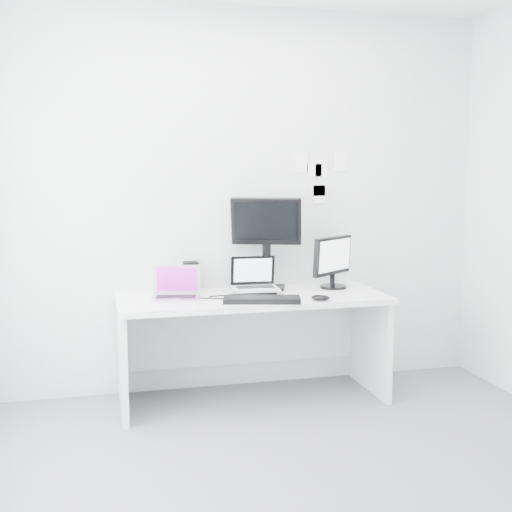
# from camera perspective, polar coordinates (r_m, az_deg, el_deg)

# --- Properties ---
(ground) EXTENTS (3.60, 3.60, 0.00)m
(ground) POSITION_cam_1_polar(r_m,az_deg,el_deg) (3.49, 4.82, -19.22)
(ground) COLOR #5B5B60
(ground) RESTS_ON ground
(back_wall) EXTENTS (3.60, 0.00, 3.60)m
(back_wall) POSITION_cam_1_polar(r_m,az_deg,el_deg) (4.66, -1.34, 4.84)
(back_wall) COLOR silver
(back_wall) RESTS_ON ground
(desk) EXTENTS (1.80, 0.70, 0.73)m
(desk) POSITION_cam_1_polar(r_m,az_deg,el_deg) (4.48, -0.31, -8.06)
(desk) COLOR white
(desk) RESTS_ON ground
(macbook) EXTENTS (0.35, 0.29, 0.23)m
(macbook) POSITION_cam_1_polar(r_m,az_deg,el_deg) (4.25, -7.04, -2.31)
(macbook) COLOR silver
(macbook) RESTS_ON desk
(speaker) EXTENTS (0.12, 0.12, 0.20)m
(speaker) POSITION_cam_1_polar(r_m,az_deg,el_deg) (4.59, -5.72, -1.74)
(speaker) COLOR black
(speaker) RESTS_ON desk
(dell_laptop) EXTENTS (0.32, 0.25, 0.26)m
(dell_laptop) POSITION_cam_1_polar(r_m,az_deg,el_deg) (4.44, -0.04, -1.68)
(dell_laptop) COLOR silver
(dell_laptop) RESTS_ON desk
(rear_monitor) EXTENTS (0.52, 0.33, 0.67)m
(rear_monitor) POSITION_cam_1_polar(r_m,az_deg,el_deg) (4.59, 0.91, 1.22)
(rear_monitor) COLOR black
(rear_monitor) RESTS_ON desk
(samsung_monitor) EXTENTS (0.45, 0.40, 0.38)m
(samsung_monitor) POSITION_cam_1_polar(r_m,az_deg,el_deg) (4.67, 6.80, -0.49)
(samsung_monitor) COLOR black
(samsung_monitor) RESTS_ON desk
(keyboard) EXTENTS (0.52, 0.29, 0.03)m
(keyboard) POSITION_cam_1_polar(r_m,az_deg,el_deg) (4.17, 0.51, -3.83)
(keyboard) COLOR black
(keyboard) RESTS_ON desk
(mouse) EXTENTS (0.14, 0.12, 0.04)m
(mouse) POSITION_cam_1_polar(r_m,az_deg,el_deg) (4.23, 5.66, -3.65)
(mouse) COLOR black
(mouse) RESTS_ON desk
(wall_note_0) EXTENTS (0.10, 0.00, 0.14)m
(wall_note_0) POSITION_cam_1_polar(r_m,az_deg,el_deg) (4.77, 4.01, 8.13)
(wall_note_0) COLOR white
(wall_note_0) RESTS_ON back_wall
(wall_note_1) EXTENTS (0.09, 0.00, 0.13)m
(wall_note_1) POSITION_cam_1_polar(r_m,az_deg,el_deg) (4.82, 5.71, 7.63)
(wall_note_1) COLOR white
(wall_note_1) RESTS_ON back_wall
(wall_note_2) EXTENTS (0.10, 0.00, 0.14)m
(wall_note_2) POSITION_cam_1_polar(r_m,az_deg,el_deg) (4.87, 7.40, 8.19)
(wall_note_2) COLOR white
(wall_note_2) RESTS_ON back_wall
(wall_note_3) EXTENTS (0.11, 0.00, 0.08)m
(wall_note_3) POSITION_cam_1_polar(r_m,az_deg,el_deg) (4.81, 5.46, 5.72)
(wall_note_3) COLOR white
(wall_note_3) RESTS_ON back_wall
(wall_note_4) EXTENTS (0.11, 0.00, 0.09)m
(wall_note_4) POSITION_cam_1_polar(r_m,az_deg,el_deg) (4.80, 5.12, 7.49)
(wall_note_4) COLOR white
(wall_note_4) RESTS_ON back_wall
(wall_note_5) EXTENTS (0.10, 0.00, 0.15)m
(wall_note_5) POSITION_cam_1_polar(r_m,az_deg,el_deg) (4.82, 5.59, 5.45)
(wall_note_5) COLOR white
(wall_note_5) RESTS_ON back_wall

